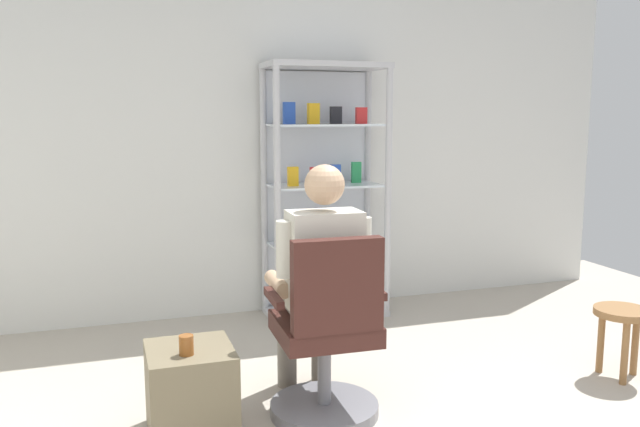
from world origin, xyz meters
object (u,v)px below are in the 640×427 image
display_cabinet_main (323,189)px  seated_shopkeeper (318,275)px  office_chair (328,344)px  wooden_stool (622,323)px  tea_glass (186,345)px  storage_crate (191,391)px

display_cabinet_main → seated_shopkeeper: size_ratio=1.47×
office_chair → wooden_stool: bearing=-1.2°
office_chair → wooden_stool: (1.80, -0.04, -0.06)m
display_cabinet_main → office_chair: display_cabinet_main is taller
seated_shopkeeper → wooden_stool: bearing=-6.4°
office_chair → tea_glass: 0.70m
seated_shopkeeper → tea_glass: (-0.70, -0.18, -0.23)m
seated_shopkeeper → storage_crate: bearing=-171.2°
display_cabinet_main → storage_crate: bearing=-126.4°
office_chair → display_cabinet_main: bearing=72.2°
display_cabinet_main → wooden_stool: (1.25, -1.76, -0.63)m
tea_glass → storage_crate: bearing=73.8°
tea_glass → wooden_stool: 2.50m
storage_crate → wooden_stool: 2.48m
seated_shopkeeper → tea_glass: bearing=-165.3°
display_cabinet_main → storage_crate: (-1.23, -1.66, -0.75)m
tea_glass → display_cabinet_main: bearing=54.4°
office_chair → storage_crate: size_ratio=2.23×
wooden_stool → storage_crate: bearing=177.8°
tea_glass → seated_shopkeeper: bearing=14.7°
office_chair → seated_shopkeeper: 0.36m
storage_crate → seated_shopkeeper: bearing=8.8°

